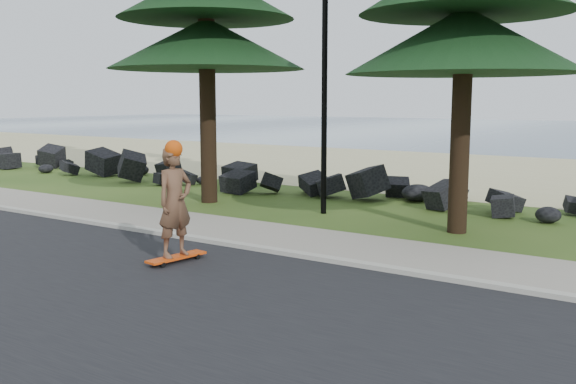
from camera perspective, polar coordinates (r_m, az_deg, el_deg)
name	(u,v)px	position (r m, az deg, el deg)	size (l,w,h in m)	color
ground	(244,236)	(13.21, -3.90, -3.95)	(160.00, 160.00, 0.00)	#2C4916
road	(58,289)	(10.13, -19.73, -8.15)	(160.00, 7.00, 0.02)	black
kerb	(216,242)	(12.52, -6.41, -4.43)	(160.00, 0.20, 0.10)	#AAA799
sidewalk	(250,233)	(13.36, -3.38, -3.63)	(160.00, 2.00, 0.08)	#9E9184
beach_sand	(470,171)	(26.11, 15.85, 1.82)	(160.00, 15.00, 0.01)	tan
seawall_boulders	(367,201)	(17.91, 7.06, -0.77)	(60.00, 2.40, 1.10)	black
lamp_post	(325,42)	(15.63, 3.29, 13.18)	(0.25, 0.14, 8.14)	black
skateboarder	(175,203)	(11.01, -10.01, -0.94)	(0.54, 1.15, 2.09)	#D5410C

